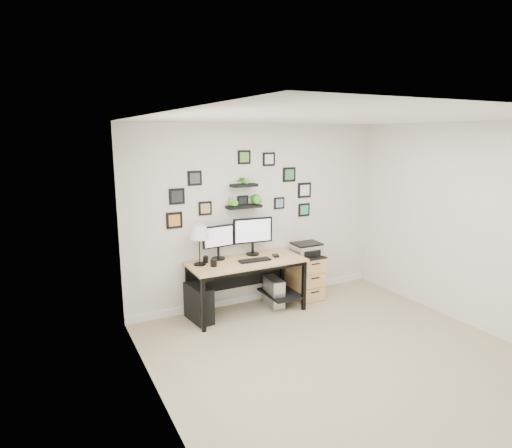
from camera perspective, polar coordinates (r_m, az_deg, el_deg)
room at (r=6.56m, az=0.53°, el=-9.50°), size 4.00×4.00×4.00m
desk at (r=5.95m, az=-1.11°, el=-5.90°), size 1.60×0.70×0.75m
monitor_left at (r=5.87m, az=-5.04°, el=-2.10°), size 0.47×0.20×0.48m
monitor_right at (r=6.05m, az=-0.43°, el=-1.21°), size 0.58×0.21×0.54m
keyboard at (r=5.84m, az=-0.19°, el=-4.85°), size 0.45×0.16×0.02m
mouse at (r=6.04m, az=2.64°, el=-4.24°), size 0.09×0.12×0.03m
table_lamp at (r=5.62m, az=-7.61°, el=-1.20°), size 0.26×0.26×0.54m
mug at (r=5.62m, az=-5.66°, el=-5.18°), size 0.08×0.08×0.10m
pen_cup at (r=5.80m, az=-6.73°, el=-4.70°), size 0.07×0.07×0.09m
pc_tower_black at (r=5.82m, az=-7.63°, el=-10.41°), size 0.27×0.51×0.49m
pc_tower_grey at (r=6.27m, az=2.39°, el=-9.03°), size 0.23×0.43×0.41m
file_cabinet at (r=6.57m, az=6.59°, el=-6.92°), size 0.43×0.53×0.67m
printer at (r=6.44m, az=6.76°, el=-3.31°), size 0.41×0.34×0.18m
wall_decor at (r=6.00m, az=-1.44°, el=4.24°), size 2.27×0.18×1.02m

